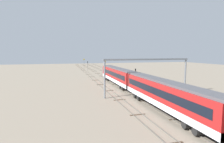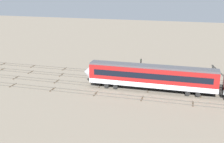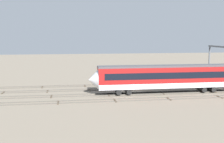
{
  "view_description": "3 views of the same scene",
  "coord_description": "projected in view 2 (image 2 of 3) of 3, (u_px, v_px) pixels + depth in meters",
  "views": [
    {
      "loc": [
        -54.29,
        17.19,
        9.13
      ],
      "look_at": [
        2.53,
        1.52,
        3.02
      ],
      "focal_mm": 28.52,
      "sensor_mm": 36.0,
      "label": 1
    },
    {
      "loc": [
        -12.13,
        54.84,
        19.88
      ],
      "look_at": [
        2.78,
        0.97,
        2.79
      ],
      "focal_mm": 46.97,
      "sensor_mm": 36.0,
      "label": 2
    },
    {
      "loc": [
        11.22,
        48.73,
        10.18
      ],
      "look_at": [
        3.65,
        -1.3,
        3.56
      ],
      "focal_mm": 44.58,
      "sensor_mm": 36.0,
      "label": 3
    }
  ],
  "objects": [
    {
      "name": "track_near_foreground",
      "position": [
        133.0,
        74.0,
        65.63
      ],
      "size": [
        192.73,
        2.4,
        0.16
      ],
      "color": "#59544C",
      "rests_on": "ground"
    },
    {
      "name": "track_with_train",
      "position": [
        124.0,
        88.0,
        57.36
      ],
      "size": [
        192.73,
        2.4,
        0.16
      ],
      "color": "#59544C",
      "rests_on": "ground"
    },
    {
      "name": "track_second_near",
      "position": [
        129.0,
        81.0,
        61.5
      ],
      "size": [
        192.73,
        2.4,
        0.16
      ],
      "color": "#59544C",
      "rests_on": "ground"
    },
    {
      "name": "relay_cabinet",
      "position": [
        169.0,
        69.0,
        66.55
      ],
      "size": [
        1.53,
        0.83,
        1.81
      ],
      "color": "#597259",
      "rests_on": "ground"
    },
    {
      "name": "ground_plane",
      "position": [
        126.0,
        84.0,
        59.45
      ],
      "size": [
        208.73,
        208.73,
        0.0
      ],
      "primitive_type": "plane",
      "color": "gray"
    },
    {
      "name": "track_second_far",
      "position": [
        118.0,
        96.0,
        53.22
      ],
      "size": [
        192.73,
        2.4,
        0.16
      ],
      "color": "#59544C",
      "rests_on": "ground"
    },
    {
      "name": "signal_light_trackside_departure",
      "position": [
        141.0,
        65.0,
        62.72
      ],
      "size": [
        0.31,
        0.32,
        4.24
      ],
      "color": "#4C4C51",
      "rests_on": "ground"
    }
  ]
}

